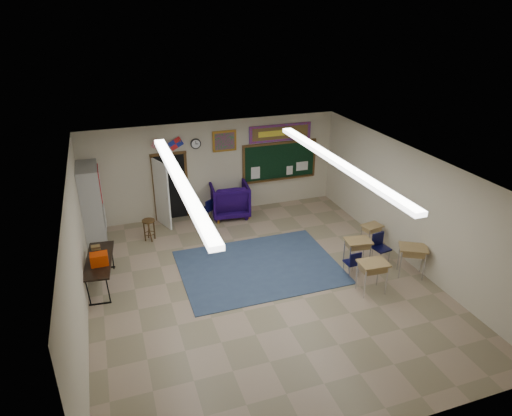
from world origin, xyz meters
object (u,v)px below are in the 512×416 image
object	(u,v)px
student_desk_front_right	(371,234)
folding_table	(101,271)
student_desk_front_left	(357,252)
wingback_armchair	(229,199)
wooden_stool	(149,230)

from	to	relation	value
student_desk_front_right	folding_table	size ratio (longest dim) A/B	0.35
student_desk_front_left	wingback_armchair	bearing A→B (deg)	126.99
wingback_armchair	student_desk_front_left	size ratio (longest dim) A/B	1.55
wingback_armchair	folding_table	world-z (taller)	wingback_armchair
wingback_armchair	folding_table	bearing A→B (deg)	41.48
student_desk_front_left	folding_table	size ratio (longest dim) A/B	0.42
folding_table	wingback_armchair	bearing A→B (deg)	41.79
wingback_armchair	wooden_stool	world-z (taller)	wingback_armchair
student_desk_front_right	wingback_armchair	bearing A→B (deg)	123.88
student_desk_front_right	wooden_stool	bearing A→B (deg)	147.31
wingback_armchair	student_desk_front_right	xyz separation A→B (m)	(3.18, -3.23, -0.19)
folding_table	wooden_stool	world-z (taller)	folding_table
student_desk_front_left	folding_table	xyz separation A→B (m)	(-6.24, 1.22, -0.03)
wingback_armchair	student_desk_front_left	world-z (taller)	wingback_armchair
wingback_armchair	folding_table	xyz separation A→B (m)	(-4.00, -2.86, -0.15)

